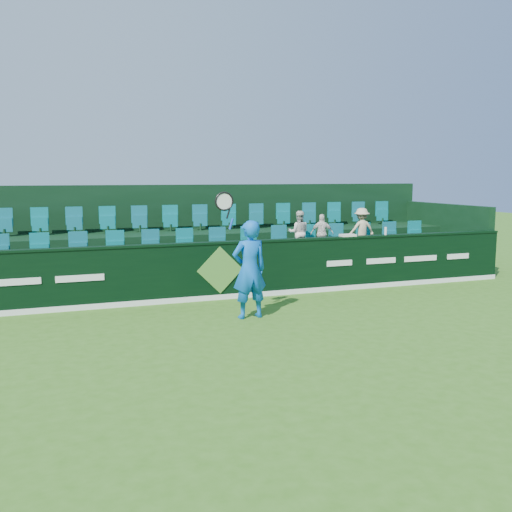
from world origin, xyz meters
name	(u,v)px	position (x,y,z in m)	size (l,w,h in m)	color
ground	(285,346)	(0.00, 0.00, 0.00)	(60.00, 60.00, 0.00)	#346818
sponsor_hoarding	(219,270)	(0.00, 4.00, 0.67)	(16.00, 0.25, 1.35)	black
stand_tier_front	(207,274)	(0.00, 5.10, 0.40)	(16.00, 2.00, 0.80)	black
stand_tier_back	(189,255)	(0.00, 7.00, 0.65)	(16.00, 1.80, 1.30)	black
stand_rear	(185,233)	(0.00, 7.44, 1.22)	(16.00, 4.10, 2.60)	black
seat_row_front	(202,245)	(0.00, 5.50, 1.10)	(13.50, 0.50, 0.60)	#106472
seat_row_back	(186,220)	(0.00, 7.30, 1.60)	(13.50, 0.50, 0.60)	#106472
tennis_player	(249,269)	(0.08, 2.06, 1.01)	(1.16, 0.52, 2.61)	blue
spectator_left	(299,232)	(2.53, 5.12, 1.37)	(0.56, 0.43, 1.15)	silver
spectator_middle	(322,233)	(3.22, 5.12, 1.32)	(0.61, 0.25, 1.04)	silver
spectator_right	(361,229)	(4.42, 5.12, 1.39)	(0.76, 0.44, 1.18)	#C5B88B
towel	(348,235)	(3.38, 4.00, 1.38)	(0.38, 0.24, 0.06)	silver
drinks_bottle	(386,231)	(4.47, 4.00, 1.45)	(0.06, 0.06, 0.20)	silver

